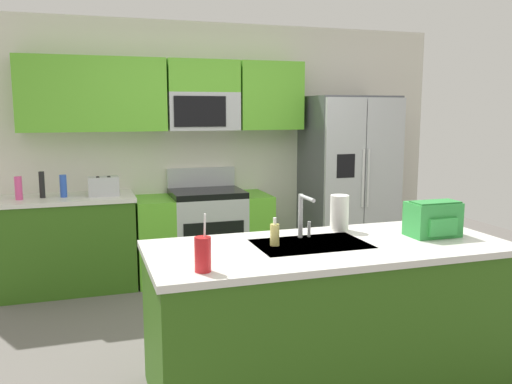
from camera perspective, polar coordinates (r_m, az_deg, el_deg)
ground_plane at (r=4.03m, az=2.22°, el=-16.22°), size 9.00×9.00×0.00m
kitchen_wall_unit at (r=5.63m, az=-6.42°, el=6.37°), size 5.20×0.43×2.60m
back_counter at (r=5.38m, az=-19.38°, el=-5.19°), size 1.24×0.63×0.90m
range_oven at (r=5.50m, az=-5.62°, el=-4.52°), size 1.36×0.61×1.10m
refrigerator at (r=5.89m, az=9.82°, el=1.04°), size 0.90×0.76×1.85m
island_counter at (r=3.40m, az=7.71°, el=-12.89°), size 2.20×0.93×0.90m
toaster at (r=5.23m, az=-16.00°, el=0.60°), size 0.28×0.16×0.18m
pepper_mill at (r=5.29m, az=-21.94°, el=0.73°), size 0.05×0.05×0.24m
bottle_blue at (r=5.26m, az=-19.93°, el=0.61°), size 0.06×0.06×0.21m
bottle_pink at (r=5.26m, az=-24.08°, el=0.39°), size 0.06×0.06×0.21m
sink_faucet at (r=3.36m, az=5.07°, el=-2.18°), size 0.08×0.21×0.28m
drink_cup_red at (r=2.69m, az=-5.72°, el=-6.63°), size 0.08×0.08×0.30m
soap_dispenser at (r=3.19m, az=2.02°, el=-4.55°), size 0.06×0.06×0.17m
paper_towel_roll at (r=3.62m, az=8.92°, el=-2.22°), size 0.12×0.12×0.24m
backpack at (r=3.60m, az=18.45°, el=-2.68°), size 0.32×0.22×0.23m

